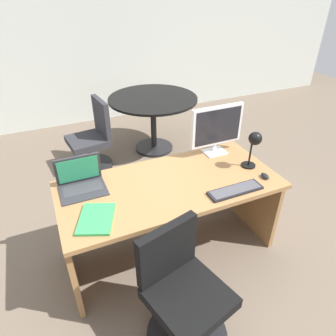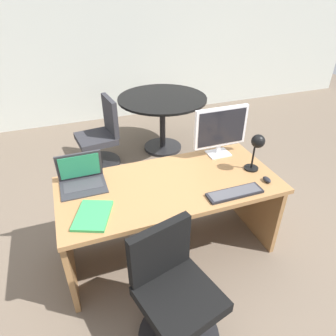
{
  "view_description": "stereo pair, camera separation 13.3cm",
  "coord_description": "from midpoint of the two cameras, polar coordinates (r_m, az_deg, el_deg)",
  "views": [
    {
      "loc": [
        -0.81,
        -1.8,
        2.13
      ],
      "look_at": [
        0.0,
        0.04,
        0.86
      ],
      "focal_mm": 32.48,
      "sensor_mm": 36.0,
      "label": 1
    },
    {
      "loc": [
        -0.69,
        -1.85,
        2.13
      ],
      "look_at": [
        0.0,
        0.04,
        0.86
      ],
      "focal_mm": 32.48,
      "sensor_mm": 36.0,
      "label": 2
    }
  ],
  "objects": [
    {
      "name": "meeting_chair_near",
      "position": [
        4.0,
        -11.54,
        5.19
      ],
      "size": [
        0.56,
        0.56,
        0.88
      ],
      "color": "black",
      "rests_on": "ground"
    },
    {
      "name": "laptop",
      "position": [
        2.45,
        -14.49,
        -1.31
      ],
      "size": [
        0.35,
        0.28,
        0.26
      ],
      "color": "#2D2D33",
      "rests_on": "desk"
    },
    {
      "name": "monitor",
      "position": [
        2.74,
        11.27,
        7.23
      ],
      "size": [
        0.5,
        0.16,
        0.45
      ],
      "color": "silver",
      "rests_on": "desk"
    },
    {
      "name": "desk_lamp",
      "position": [
        2.57,
        17.8,
        4.01
      ],
      "size": [
        0.12,
        0.14,
        0.33
      ],
      "color": "black",
      "rests_on": "desk"
    },
    {
      "name": "keyboard",
      "position": [
        2.36,
        14.0,
        -4.6
      ],
      "size": [
        0.44,
        0.13,
        0.02
      ],
      "color": "black",
      "rests_on": "desk"
    },
    {
      "name": "office_chair",
      "position": [
        2.13,
        3.2,
        -23.5
      ],
      "size": [
        0.56,
        0.58,
        0.87
      ],
      "color": "black",
      "rests_on": "ground"
    },
    {
      "name": "desk",
      "position": [
        2.57,
        1.42,
        -6.06
      ],
      "size": [
        1.75,
        0.82,
        0.74
      ],
      "color": "#9E7042",
      "rests_on": "ground"
    },
    {
      "name": "mouse",
      "position": [
        2.57,
        19.48,
        -2.09
      ],
      "size": [
        0.05,
        0.08,
        0.04
      ],
      "color": "black",
      "rests_on": "desk"
    },
    {
      "name": "ground",
      "position": [
        4.02,
        -6.17,
        0.13
      ],
      "size": [
        12.0,
        12.0,
        0.0
      ],
      "primitive_type": "plane",
      "color": "#6B5B4C"
    },
    {
      "name": "back_wall",
      "position": [
        5.21,
        -12.59,
        23.63
      ],
      "size": [
        10.0,
        0.1,
        2.8
      ],
      "primitive_type": "cube",
      "color": "silver",
      "rests_on": "ground"
    },
    {
      "name": "book",
      "position": [
        2.14,
        -12.19,
        -8.73
      ],
      "size": [
        0.32,
        0.37,
        0.02
      ],
      "color": "green",
      "rests_on": "desk"
    },
    {
      "name": "meeting_table",
      "position": [
        4.2,
        -0.13,
        10.72
      ],
      "size": [
        1.19,
        1.19,
        0.77
      ],
      "color": "black",
      "rests_on": "ground"
    }
  ]
}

